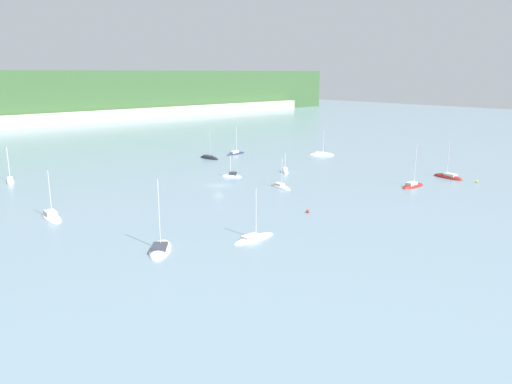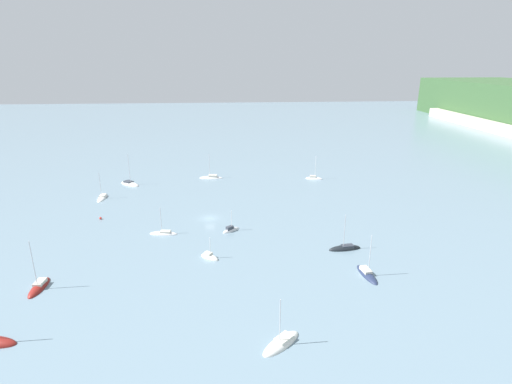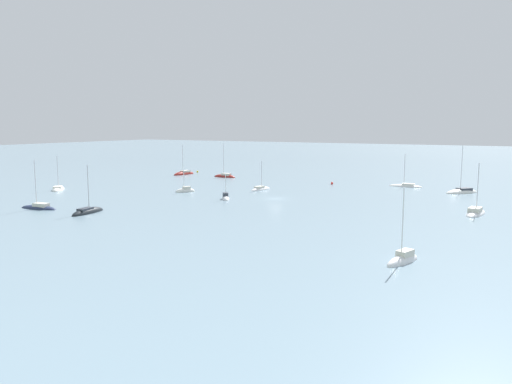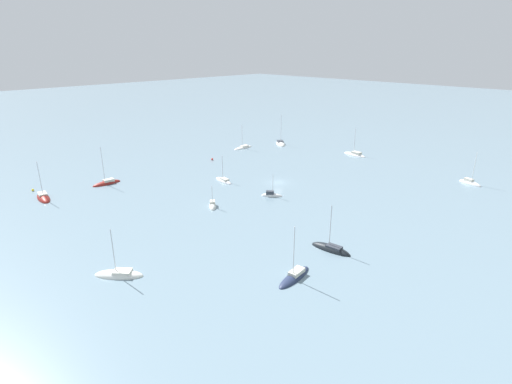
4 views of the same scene
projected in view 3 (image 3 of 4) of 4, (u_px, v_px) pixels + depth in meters
The scene contains 15 objects.
ground_plane at pixel (275, 199), 103.22m from camera, with size 600.00×600.00×0.00m, color slate.
sailboat_0 at pixel (406, 186), 122.98m from camera, with size 8.16×2.41×8.71m.
sailboat_1 at pixel (226, 199), 102.54m from camera, with size 4.21×4.89×6.11m.
sailboat_2 at pixel (39, 208), 90.88m from camera, with size 8.08×3.12×9.48m.
sailboat_3 at pixel (261, 189), 117.14m from camera, with size 2.96×7.05×7.56m.
sailboat_4 at pixel (225, 177), 145.16m from camera, with size 7.41×2.60×10.64m.
sailboat_5 at pixel (58, 190), 117.00m from camera, with size 6.98×7.39×8.83m.
sailboat_6 at pixel (88, 213), 86.42m from camera, with size 2.91×7.68×9.29m.
sailboat_7 at pixel (476, 213), 85.40m from camera, with size 3.48×8.55×9.53m.
sailboat_8 at pixel (403, 261), 55.68m from camera, with size 3.36×6.25×9.27m.
sailboat_9 at pixel (185, 192), 113.47m from camera, with size 4.11×4.62×5.84m.
sailboat_10 at pixel (462, 193), 111.81m from camera, with size 7.70×8.35×11.59m.
sailboat_11 at pixel (184, 174), 153.06m from camera, with size 3.68×8.30×10.03m.
mooring_buoy_0 at pixel (332, 183), 127.52m from camera, with size 0.65×0.65×0.65m.
mooring_buoy_1 at pixel (197, 172), 159.23m from camera, with size 0.58×0.58×0.58m.
Camera 3 is at (-46.15, 91.15, 15.28)m, focal length 35.00 mm.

